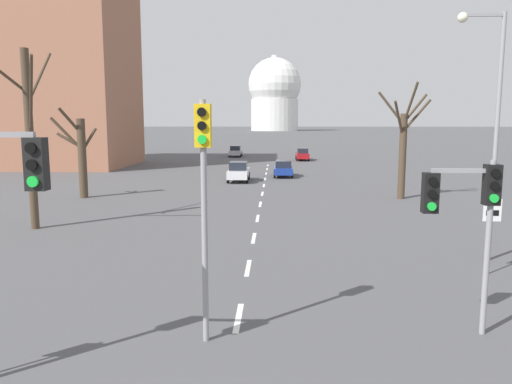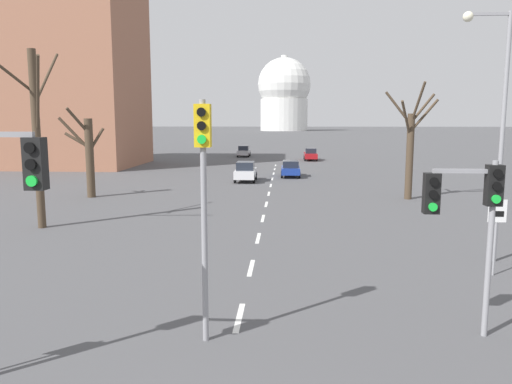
{
  "view_description": "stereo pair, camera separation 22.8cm",
  "coord_description": "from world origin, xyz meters",
  "px_view_note": "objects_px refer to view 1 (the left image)",
  "views": [
    {
      "loc": [
        0.98,
        -4.93,
        5.19
      ],
      "look_at": [
        0.5,
        6.67,
        3.51
      ],
      "focal_mm": 35.0,
      "sensor_mm": 36.0,
      "label": 1
    },
    {
      "loc": [
        1.2,
        -4.92,
        5.19
      ],
      "look_at": [
        0.5,
        6.67,
        3.51
      ],
      "focal_mm": 35.0,
      "sensor_mm": 36.0,
      "label": 2
    }
  ],
  "objects_px": {
    "street_lamp_right": "(490,115)",
    "sedan_mid_centre": "(302,154)",
    "sedan_near_right": "(283,168)",
    "sedan_far_left": "(236,151)",
    "traffic_signal_near_right": "(468,205)",
    "speed_limit_sign": "(491,222)",
    "traffic_signal_centre_tall": "(204,177)",
    "sedan_near_left": "(239,172)"
  },
  "relations": [
    {
      "from": "speed_limit_sign",
      "to": "sedan_far_left",
      "type": "bearing_deg",
      "value": 103.47
    },
    {
      "from": "street_lamp_right",
      "to": "sedan_near_right",
      "type": "relative_size",
      "value": 2.24
    },
    {
      "from": "street_lamp_right",
      "to": "sedan_mid_centre",
      "type": "bearing_deg",
      "value": 95.24
    },
    {
      "from": "speed_limit_sign",
      "to": "sedan_near_left",
      "type": "relative_size",
      "value": 0.66
    },
    {
      "from": "speed_limit_sign",
      "to": "sedan_near_right",
      "type": "bearing_deg",
      "value": 102.69
    },
    {
      "from": "traffic_signal_near_right",
      "to": "traffic_signal_centre_tall",
      "type": "distance_m",
      "value": 6.26
    },
    {
      "from": "speed_limit_sign",
      "to": "sedan_far_left",
      "type": "distance_m",
      "value": 55.98
    },
    {
      "from": "traffic_signal_near_right",
      "to": "sedan_far_left",
      "type": "height_order",
      "value": "traffic_signal_near_right"
    },
    {
      "from": "sedan_near_right",
      "to": "sedan_far_left",
      "type": "height_order",
      "value": "sedan_far_left"
    },
    {
      "from": "traffic_signal_centre_tall",
      "to": "sedan_near_left",
      "type": "height_order",
      "value": "traffic_signal_centre_tall"
    },
    {
      "from": "sedan_near_right",
      "to": "sedan_far_left",
      "type": "relative_size",
      "value": 0.93
    },
    {
      "from": "traffic_signal_centre_tall",
      "to": "sedan_near_right",
      "type": "distance_m",
      "value": 34.96
    },
    {
      "from": "street_lamp_right",
      "to": "traffic_signal_centre_tall",
      "type": "bearing_deg",
      "value": -141.97
    },
    {
      "from": "speed_limit_sign",
      "to": "street_lamp_right",
      "type": "xyz_separation_m",
      "value": [
        0.45,
        1.75,
        3.58
      ]
    },
    {
      "from": "street_lamp_right",
      "to": "sedan_far_left",
      "type": "distance_m",
      "value": 54.57
    },
    {
      "from": "traffic_signal_centre_tall",
      "to": "sedan_near_left",
      "type": "relative_size",
      "value": 1.42
    },
    {
      "from": "sedan_far_left",
      "to": "sedan_mid_centre",
      "type": "bearing_deg",
      "value": -33.02
    },
    {
      "from": "sedan_mid_centre",
      "to": "sedan_far_left",
      "type": "bearing_deg",
      "value": 146.98
    },
    {
      "from": "sedan_far_left",
      "to": "sedan_near_right",
      "type": "bearing_deg",
      "value": -75.62
    },
    {
      "from": "traffic_signal_near_right",
      "to": "speed_limit_sign",
      "type": "relative_size",
      "value": 1.62
    },
    {
      "from": "sedan_near_left",
      "to": "sedan_far_left",
      "type": "xyz_separation_m",
      "value": [
        -2.61,
        29.02,
        -0.06
      ]
    },
    {
      "from": "speed_limit_sign",
      "to": "sedan_mid_centre",
      "type": "distance_m",
      "value": 48.6
    },
    {
      "from": "sedan_near_right",
      "to": "sedan_mid_centre",
      "type": "height_order",
      "value": "sedan_mid_centre"
    },
    {
      "from": "traffic_signal_near_right",
      "to": "sedan_far_left",
      "type": "relative_size",
      "value": 1.0
    },
    {
      "from": "sedan_near_left",
      "to": "traffic_signal_centre_tall",
      "type": "bearing_deg",
      "value": -87.12
    },
    {
      "from": "traffic_signal_centre_tall",
      "to": "sedan_far_left",
      "type": "bearing_deg",
      "value": 93.98
    },
    {
      "from": "sedan_near_right",
      "to": "street_lamp_right",
      "type": "bearing_deg",
      "value": -75.64
    },
    {
      "from": "traffic_signal_centre_tall",
      "to": "street_lamp_right",
      "type": "xyz_separation_m",
      "value": [
        9.32,
        7.29,
        1.47
      ]
    },
    {
      "from": "speed_limit_sign",
      "to": "sedan_near_left",
      "type": "height_order",
      "value": "speed_limit_sign"
    },
    {
      "from": "traffic_signal_near_right",
      "to": "traffic_signal_centre_tall",
      "type": "bearing_deg",
      "value": -173.99
    },
    {
      "from": "sedan_far_left",
      "to": "traffic_signal_centre_tall",
      "type": "bearing_deg",
      "value": -86.02
    },
    {
      "from": "traffic_signal_centre_tall",
      "to": "sedan_near_right",
      "type": "bearing_deg",
      "value": 86.22
    },
    {
      "from": "traffic_signal_near_right",
      "to": "traffic_signal_centre_tall",
      "type": "xyz_separation_m",
      "value": [
        -6.19,
        -0.65,
        0.7
      ]
    },
    {
      "from": "sedan_near_right",
      "to": "sedan_mid_centre",
      "type": "distance_m",
      "value": 19.43
    },
    {
      "from": "speed_limit_sign",
      "to": "sedan_near_left",
      "type": "bearing_deg",
      "value": 112.31
    },
    {
      "from": "traffic_signal_centre_tall",
      "to": "speed_limit_sign",
      "type": "xyz_separation_m",
      "value": [
        8.87,
        5.54,
        -2.12
      ]
    },
    {
      "from": "traffic_signal_near_right",
      "to": "speed_limit_sign",
      "type": "distance_m",
      "value": 5.75
    },
    {
      "from": "sedan_mid_centre",
      "to": "sedan_far_left",
      "type": "xyz_separation_m",
      "value": [
        -9.22,
        5.99,
        -0.0
      ]
    },
    {
      "from": "traffic_signal_centre_tall",
      "to": "sedan_near_left",
      "type": "distance_m",
      "value": 31.14
    },
    {
      "from": "traffic_signal_near_right",
      "to": "sedan_far_left",
      "type": "distance_m",
      "value": 60.27
    },
    {
      "from": "sedan_mid_centre",
      "to": "sedan_near_right",
      "type": "bearing_deg",
      "value": -98.14
    },
    {
      "from": "traffic_signal_near_right",
      "to": "sedan_near_left",
      "type": "distance_m",
      "value": 31.36
    }
  ]
}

